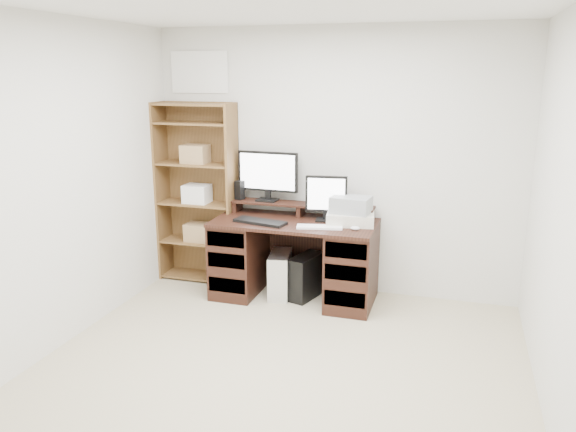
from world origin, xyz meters
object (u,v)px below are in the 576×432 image
at_px(tower_black, 306,277).
at_px(printer, 351,218).
at_px(desk, 295,258).
at_px(monitor_small, 326,196).
at_px(bookshelf, 198,191).
at_px(monitor_wide, 268,173).
at_px(tower_silver, 280,274).

bearing_deg(tower_black, printer, 19.85).
height_order(desk, printer, printer).
bearing_deg(monitor_small, bookshelf, 167.54).
distance_m(desk, monitor_wide, 0.85).
height_order(monitor_small, tower_silver, monitor_small).
bearing_deg(tower_silver, printer, -6.55).
bearing_deg(bookshelf, tower_silver, -12.54).
relative_size(desk, monitor_small, 3.60).
bearing_deg(desk, tower_black, 14.66).
distance_m(monitor_wide, tower_black, 1.05).
bearing_deg(bookshelf, monitor_small, -4.54).
distance_m(monitor_small, bookshelf, 1.35).
relative_size(desk, tower_silver, 3.56).
bearing_deg(desk, printer, 5.75).
relative_size(printer, tower_black, 0.94).
bearing_deg(monitor_wide, printer, -9.99).
distance_m(printer, tower_silver, 0.89).
bearing_deg(monitor_small, monitor_wide, 160.03).
bearing_deg(tower_silver, monitor_wide, 119.49).
height_order(printer, tower_black, printer).
xyz_separation_m(printer, tower_silver, (-0.66, -0.05, -0.59)).
relative_size(monitor_small, tower_black, 0.94).
relative_size(monitor_small, tower_silver, 0.99).
height_order(monitor_wide, tower_silver, monitor_wide).
distance_m(tower_silver, tower_black, 0.25).
bearing_deg(tower_black, desk, -148.84).
bearing_deg(monitor_wide, desk, -32.55).
xyz_separation_m(monitor_wide, tower_silver, (0.19, -0.23, -0.93)).
relative_size(tower_silver, tower_black, 0.95).
distance_m(desk, printer, 0.66).
bearing_deg(tower_black, monitor_small, 42.10).
xyz_separation_m(desk, printer, (0.51, 0.05, 0.41)).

